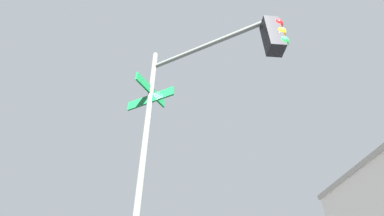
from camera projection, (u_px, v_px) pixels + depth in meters
name	position (u px, v px, depth m)	size (l,w,h in m)	color
traffic_signal_near	(202.00, 97.00, 4.87)	(1.98, 2.85, 5.89)	#474C47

